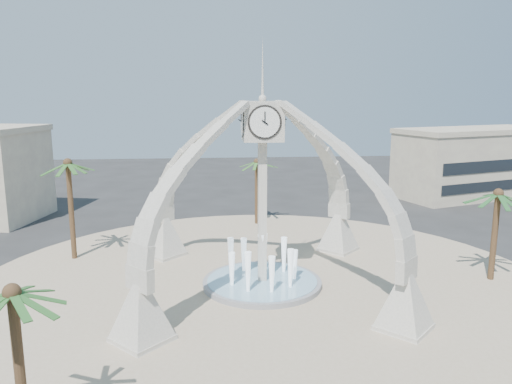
{
  "coord_description": "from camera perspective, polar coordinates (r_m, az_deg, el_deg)",
  "views": [
    {
      "loc": [
        -3.42,
        -31.66,
        12.71
      ],
      "look_at": [
        -0.22,
        2.0,
        6.09
      ],
      "focal_mm": 35.0,
      "sensor_mm": 36.0,
      "label": 1
    }
  ],
  "objects": [
    {
      "name": "ground",
      "position": [
        34.29,
        0.7,
        -10.67
      ],
      "size": [
        140.0,
        140.0,
        0.0
      ],
      "primitive_type": "plane",
      "color": "#282828",
      "rests_on": "ground"
    },
    {
      "name": "plaza",
      "position": [
        34.28,
        0.7,
        -10.63
      ],
      "size": [
        40.0,
        40.0,
        0.06
      ],
      "primitive_type": "cylinder",
      "color": "tan",
      "rests_on": "ground"
    },
    {
      "name": "clock_tower",
      "position": [
        32.45,
        0.73,
        0.03
      ],
      "size": [
        17.94,
        17.94,
        16.3
      ],
      "color": "beige",
      "rests_on": "ground"
    },
    {
      "name": "fountain",
      "position": [
        34.18,
        0.7,
        -10.22
      ],
      "size": [
        8.0,
        8.0,
        3.62
      ],
      "color": "gray",
      "rests_on": "ground"
    },
    {
      "name": "building_ne",
      "position": [
        68.9,
        23.69,
        3.15
      ],
      "size": [
        21.87,
        14.17,
        8.6
      ],
      "rotation": [
        0.0,
        0.0,
        0.31
      ],
      "color": "beige",
      "rests_on": "ground"
    },
    {
      "name": "palm_east",
      "position": [
        37.43,
        25.96,
        -0.3
      ],
      "size": [
        4.83,
        4.83,
        6.95
      ],
      "rotation": [
        0.0,
        0.0,
        0.13
      ],
      "color": "brown",
      "rests_on": "ground"
    },
    {
      "name": "palm_west",
      "position": [
        40.5,
        -20.71,
        2.94
      ],
      "size": [
        5.22,
        5.22,
        8.43
      ],
      "rotation": [
        0.0,
        0.0,
        0.24
      ],
      "color": "brown",
      "rests_on": "ground"
    },
    {
      "name": "palm_north",
      "position": [
        48.75,
        0.08,
        3.36
      ],
      "size": [
        4.43,
        4.43,
        6.99
      ],
      "rotation": [
        0.0,
        0.0,
        0.15
      ],
      "color": "brown",
      "rests_on": "ground"
    },
    {
      "name": "palm_south",
      "position": [
        19.44,
        -26.11,
        -10.54
      ],
      "size": [
        5.3,
        5.3,
        6.77
      ],
      "rotation": [
        0.0,
        0.0,
        -0.42
      ],
      "color": "brown",
      "rests_on": "ground"
    }
  ]
}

